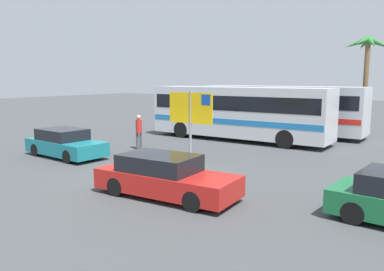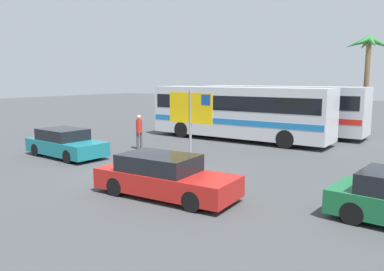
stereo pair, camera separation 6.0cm
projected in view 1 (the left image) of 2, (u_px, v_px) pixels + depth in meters
The scene contains 8 objects.
ground at pixel (154, 178), 14.50m from camera, with size 120.00×120.00×0.00m, color #424447.
bus_front_coach at pixel (238, 111), 23.21m from camera, with size 10.97×2.46×3.17m.
bus_rear_coach at pixel (278, 107), 25.75m from camera, with size 10.97×2.46×3.17m.
ferry_sign at pixel (191, 111), 16.48m from camera, with size 2.20×0.11×3.20m.
car_teal at pixel (65, 144), 18.42m from camera, with size 4.33×2.03×1.32m.
car_red at pixel (165, 177), 12.23m from camera, with size 4.68×1.98×1.32m.
pedestrian_by_bus at pixel (139, 129), 20.25m from camera, with size 0.32×0.32×1.81m.
palm_tree_seaside at pixel (368, 55), 24.87m from camera, with size 2.89×2.82×6.38m.
Camera 1 is at (9.18, -10.81, 3.71)m, focal length 36.42 mm.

